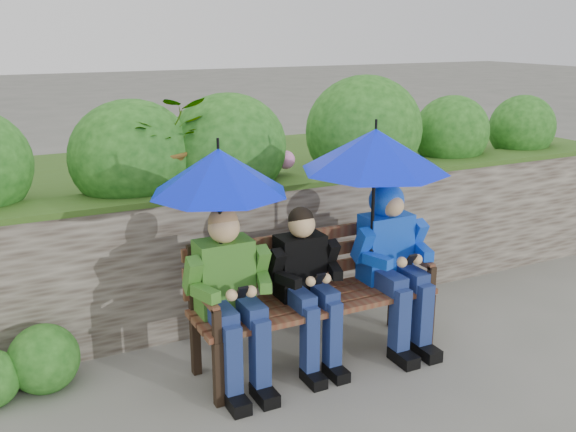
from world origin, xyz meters
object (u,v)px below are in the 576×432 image
boy_left (230,291)px  park_bench (311,289)px  boy_right (393,252)px  boy_middle (307,280)px  umbrella_left (219,171)px  umbrella_right (375,150)px

boy_left → park_bench: bearing=7.2°
boy_left → boy_right: 1.18m
park_bench → boy_left: size_ratio=1.46×
boy_left → boy_middle: bearing=0.7°
umbrella_left → park_bench: bearing=2.4°
boy_middle → umbrella_right: size_ratio=1.09×
boy_left → umbrella_left: umbrella_left is taller
boy_left → umbrella_right: umbrella_right is taller
umbrella_left → umbrella_right: bearing=-1.6°
boy_left → boy_right: boy_right is taller
umbrella_left → umbrella_right: 1.04m
boy_left → umbrella_left: size_ratio=1.28×
boy_left → umbrella_left: bearing=124.1°
boy_middle → umbrella_right: (0.49, 0.01, 0.79)m
park_bench → umbrella_right: 0.98m
boy_middle → umbrella_left: umbrella_left is taller
park_bench → umbrella_left: bearing=-177.6°
park_bench → boy_right: bearing=-6.1°
umbrella_right → boy_left: bearing=-178.9°
umbrella_left → boy_middle: bearing=-4.3°
umbrella_left → boy_right: bearing=-1.7°
boy_right → park_bench: bearing=173.9°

